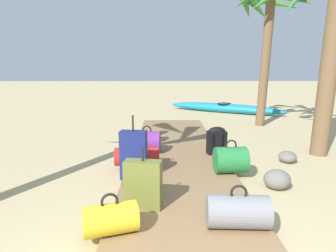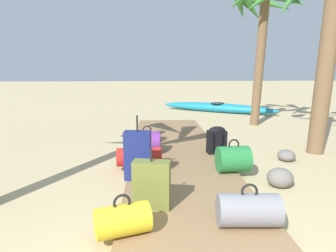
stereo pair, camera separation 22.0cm
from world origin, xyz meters
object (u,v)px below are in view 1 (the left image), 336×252
object	(u,v)px
duffel_bag_green	(231,160)
duffel_bag_purple	(147,142)
backpack_black	(217,140)
suitcase_navy	(134,155)
duffel_bag_yellow	(110,219)
suitcase_olive	(143,184)
kayak	(224,108)
duffel_bag_red	(137,156)
duffel_bag_grey	(238,211)
palm_tree_far_right	(271,8)

from	to	relation	value
duffel_bag_green	duffel_bag_purple	size ratio (longest dim) A/B	1.00
backpack_black	suitcase_navy	size ratio (longest dim) A/B	0.55
duffel_bag_yellow	duffel_bag_purple	bearing A→B (deg)	85.94
suitcase_olive	kayak	world-z (taller)	suitcase_olive
duffel_bag_red	backpack_black	distance (m)	1.49
duffel_bag_purple	suitcase_olive	size ratio (longest dim) A/B	0.73
duffel_bag_red	duffel_bag_yellow	world-z (taller)	duffel_bag_yellow
duffel_bag_green	suitcase_navy	distance (m)	1.41
duffel_bag_red	suitcase_navy	world-z (taller)	suitcase_navy
backpack_black	duffel_bag_green	bearing A→B (deg)	-87.82
backpack_black	duffel_bag_grey	size ratio (longest dim) A/B	0.81
duffel_bag_yellow	backpack_black	size ratio (longest dim) A/B	1.14
duffel_bag_red	suitcase_olive	distance (m)	1.44
duffel_bag_yellow	palm_tree_far_right	xyz separation A→B (m)	(3.21, 5.37, 2.84)
backpack_black	duffel_bag_purple	size ratio (longest dim) A/B	0.99
duffel_bag_yellow	duffel_bag_green	bearing A→B (deg)	47.48
duffel_bag_red	duffel_bag_yellow	size ratio (longest dim) A/B	1.25
duffel_bag_purple	kayak	bearing A→B (deg)	64.96
suitcase_olive	duffel_bag_green	bearing A→B (deg)	42.02
suitcase_olive	kayak	size ratio (longest dim) A/B	0.17
backpack_black	suitcase_olive	world-z (taller)	suitcase_olive
duffel_bag_yellow	suitcase_navy	bearing A→B (deg)	86.62
backpack_black	kayak	world-z (taller)	backpack_black
duffel_bag_green	suitcase_olive	size ratio (longest dim) A/B	0.73
duffel_bag_red	kayak	distance (m)	6.49
duffel_bag_yellow	palm_tree_far_right	bearing A→B (deg)	59.09
duffel_bag_yellow	backpack_black	xyz separation A→B (m)	(1.43, 2.55, 0.11)
duffel_bag_green	suitcase_olive	distance (m)	1.61
duffel_bag_red	duffel_bag_purple	bearing A→B (deg)	80.92
duffel_bag_yellow	duffel_bag_purple	distance (m)	2.67
backpack_black	duffel_bag_purple	bearing A→B (deg)	174.97
duffel_bag_yellow	duffel_bag_purple	xyz separation A→B (m)	(0.19, 2.66, 0.05)
palm_tree_far_right	suitcase_navy	bearing A→B (deg)	-128.07
duffel_bag_yellow	suitcase_olive	bearing A→B (deg)	62.72
suitcase_navy	kayak	bearing A→B (deg)	68.64
duffel_bag_purple	duffel_bag_red	bearing A→B (deg)	-99.08
duffel_bag_purple	duffel_bag_green	bearing A→B (deg)	-39.93
duffel_bag_red	duffel_bag_purple	xyz separation A→B (m)	(0.12, 0.72, 0.05)
duffel_bag_yellow	duffel_bag_grey	xyz separation A→B (m)	(1.20, 0.10, 0.02)
backpack_black	suitcase_olive	bearing A→B (deg)	-119.67
duffel_bag_green	duffel_bag_purple	distance (m)	1.66
duffel_bag_yellow	suitcase_olive	xyz separation A→B (m)	(0.27, 0.52, 0.12)
duffel_bag_purple	suitcase_navy	xyz separation A→B (m)	(-0.11, -1.29, 0.15)
suitcase_olive	kayak	distance (m)	7.75
backpack_black	duffel_bag_grey	xyz separation A→B (m)	(-0.23, -2.46, -0.09)
backpack_black	duffel_bag_purple	world-z (taller)	duffel_bag_purple
backpack_black	palm_tree_far_right	distance (m)	4.31
duffel_bag_green	suitcase_navy	size ratio (longest dim) A/B	0.56
duffel_bag_red	suitcase_navy	xyz separation A→B (m)	(0.01, -0.57, 0.19)
duffel_bag_green	duffel_bag_purple	xyz separation A→B (m)	(-1.27, 1.07, -0.00)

